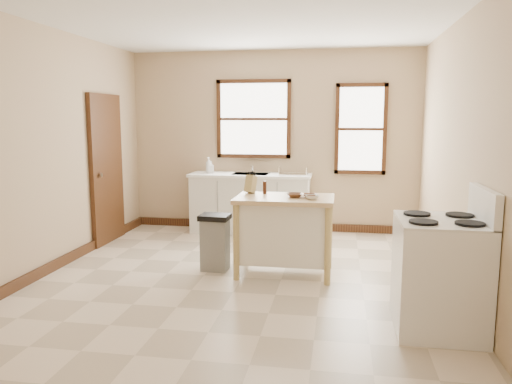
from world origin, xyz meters
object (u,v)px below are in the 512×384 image
at_px(bowl_a, 295,195).
at_px(gas_stove, 440,259).
at_px(bowl_c, 312,197).
at_px(soap_bottle_b, 211,167).
at_px(pepper_grinder, 265,187).
at_px(trash_bin, 215,242).
at_px(knife_block, 251,185).
at_px(dish_rack, 293,171).
at_px(kitchen_island, 284,236).
at_px(bowl_b, 310,196).
at_px(soap_bottle_a, 209,165).

relative_size(bowl_a, gas_stove, 0.15).
xyz_separation_m(bowl_c, gas_stove, (1.13, -1.16, -0.31)).
height_order(soap_bottle_b, pepper_grinder, soap_bottle_b).
height_order(bowl_a, trash_bin, bowl_a).
relative_size(knife_block, bowl_c, 1.35).
bearing_deg(soap_bottle_b, bowl_a, -69.21).
relative_size(dish_rack, trash_bin, 0.65).
height_order(dish_rack, kitchen_island, dish_rack).
relative_size(bowl_b, trash_bin, 0.25).
distance_m(dish_rack, bowl_b, 2.00).
relative_size(dish_rack, bowl_b, 2.62).
xyz_separation_m(trash_bin, gas_stove, (2.26, -1.30, 0.28)).
distance_m(pepper_grinder, bowl_c, 0.65).
bearing_deg(bowl_c, knife_block, 156.63).
xyz_separation_m(soap_bottle_b, dish_rack, (1.28, -0.00, -0.04)).
height_order(dish_rack, trash_bin, dish_rack).
xyz_separation_m(kitchen_island, knife_block, (-0.42, 0.20, 0.55)).
relative_size(knife_block, bowl_a, 1.09).
relative_size(soap_bottle_a, bowl_b, 1.51).
relative_size(kitchen_island, gas_stove, 0.90).
distance_m(soap_bottle_b, bowl_a, 2.48).
relative_size(soap_bottle_b, bowl_a, 1.00).
height_order(dish_rack, knife_block, knife_block).
distance_m(soap_bottle_b, bowl_c, 2.68).
xyz_separation_m(soap_bottle_a, knife_block, (0.98, -1.77, -0.05)).
bearing_deg(bowl_c, kitchen_island, 158.88).
bearing_deg(dish_rack, soap_bottle_a, -156.63).
bearing_deg(bowl_a, soap_bottle_a, 127.44).
height_order(bowl_b, trash_bin, bowl_b).
height_order(dish_rack, pepper_grinder, pepper_grinder).
bearing_deg(trash_bin, kitchen_island, 0.20).
relative_size(soap_bottle_a, dish_rack, 0.58).
xyz_separation_m(soap_bottle_b, bowl_a, (1.48, -1.99, -0.09)).
bearing_deg(bowl_a, gas_stove, -43.47).
xyz_separation_m(dish_rack, knife_block, (-0.34, -1.77, 0.02)).
bearing_deg(kitchen_island, trash_bin, 178.26).
distance_m(knife_block, bowl_c, 0.81).
bearing_deg(soap_bottle_a, kitchen_island, -43.15).
bearing_deg(knife_block, gas_stove, -13.72).
bearing_deg(pepper_grinder, knife_block, 174.45).
bearing_deg(bowl_c, soap_bottle_b, 128.75).
distance_m(dish_rack, bowl_a, 2.00).
relative_size(soap_bottle_a, soap_bottle_b, 1.35).
height_order(bowl_a, bowl_b, bowl_a).
distance_m(soap_bottle_b, gas_stove, 4.31).
relative_size(dish_rack, knife_block, 2.14).
relative_size(soap_bottle_a, pepper_grinder, 1.64).
bearing_deg(gas_stove, soap_bottle_a, 131.28).
distance_m(dish_rack, trash_bin, 2.17).
bearing_deg(pepper_grinder, dish_rack, 84.60).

